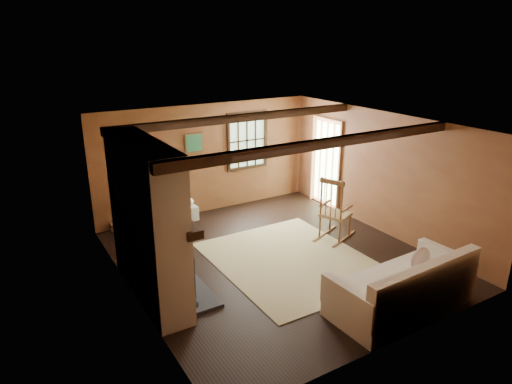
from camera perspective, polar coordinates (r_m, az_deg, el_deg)
ground at (r=8.21m, az=2.40°, el=-8.29°), size 5.50×5.50×0.00m
room_envelope at (r=7.92m, az=2.88°, el=3.40°), size 5.02×5.52×2.44m
fireplace at (r=6.87m, az=-13.23°, el=-4.31°), size 1.02×2.30×2.40m
rug at (r=8.16m, az=4.36°, el=-8.48°), size 2.50×3.00×0.01m
rocking_chair at (r=8.90m, az=9.78°, el=-2.59°), size 1.01×0.78×1.25m
sofa at (r=6.99m, az=17.99°, el=-11.60°), size 2.22×1.05×0.88m
firewood_pile at (r=9.65m, az=-15.91°, el=-3.95°), size 0.64×0.12×0.23m
laundry_basket at (r=9.88m, az=-8.91°, el=-2.65°), size 0.52×0.41×0.30m
basket_pillow at (r=9.79m, az=-8.98°, el=-1.27°), size 0.50×0.45×0.21m
armchair at (r=9.15m, az=-12.27°, el=-3.21°), size 1.11×1.10×0.74m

